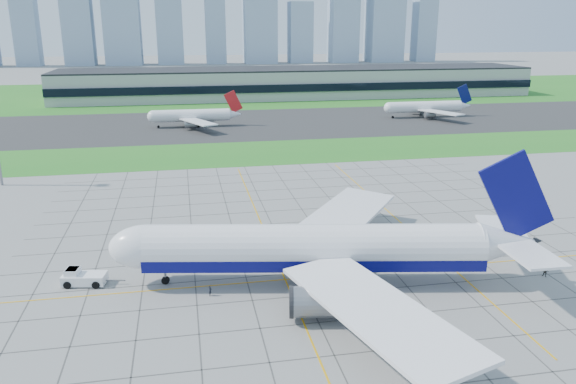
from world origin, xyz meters
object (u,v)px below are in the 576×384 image
crew_far (545,271)px  airliner (317,249)px  pushback_tug (82,277)px  crew_near (210,291)px  distant_jet_1 (193,115)px  distant_jet_2 (426,107)px

crew_far → airliner: bearing=-137.8°
pushback_tug → crew_near: bearing=-11.2°
airliner → crew_far: 37.08m
distant_jet_1 → pushback_tug: bearing=-98.6°
airliner → crew_far: (36.47, -4.57, -4.84)m
crew_near → crew_far: (52.89, -3.40, 0.17)m
airliner → distant_jet_1: airliner is taller
crew_far → distant_jet_2: (49.10, 155.85, 3.53)m
crew_near → crew_far: crew_far is taller
distant_jet_1 → distant_jet_2: 100.40m
pushback_tug → distant_jet_1: (20.94, 139.30, 3.30)m
distant_jet_2 → airliner: bearing=-119.5°
airliner → crew_near: (-16.41, -1.17, -5.01)m
distant_jet_1 → crew_far: bearing=-71.2°
crew_near → distant_jet_1: 146.88m
airliner → pushback_tug: size_ratio=6.96×
pushback_tug → crew_near: (19.20, -7.52, -0.39)m
crew_near → airliner: bearing=-56.4°
pushback_tug → crew_far: 72.91m
pushback_tug → distant_jet_2: size_ratio=0.23×
distant_jet_2 → crew_far: bearing=-107.5°
distant_jet_1 → airliner: bearing=-84.2°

